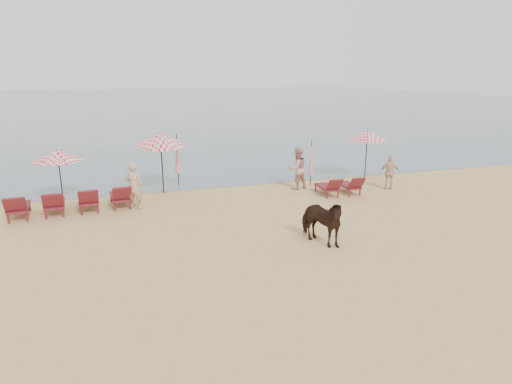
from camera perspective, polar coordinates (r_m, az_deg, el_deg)
The scene contains 13 objects.
ground at distance 11.05m, azimuth 7.95°, elevation -12.22°, with size 120.00×120.00×0.00m, color tan.
sea at distance 89.04m, azimuth -14.88°, elevation 11.74°, with size 160.00×140.00×0.06m, color #51606B.
lounger_cluster_left at distance 17.57m, azimuth -23.40°, elevation -1.10°, with size 4.47×2.27×0.68m.
lounger_cluster_right at distance 18.90m, azimuth 11.13°, elevation 0.84°, with size 1.70×1.63×0.60m.
umbrella_open_left_a at distance 18.65m, azimuth -24.93°, elevation 4.44°, with size 1.95×1.95×2.22m.
umbrella_open_left_b at distance 18.93m, azimuth -12.61°, elevation 6.92°, with size 2.18×2.22×2.77m.
umbrella_open_right at distance 21.55m, azimuth 14.64°, elevation 7.29°, with size 2.01×2.01×2.46m.
umbrella_closed_left at distance 20.28m, azimuth -10.44°, elevation 4.97°, with size 0.29×0.29×2.42m.
umbrella_closed_right at distance 20.09m, azimuth 7.38°, elevation 4.48°, with size 0.26×0.26×2.13m.
cow at distance 13.26m, azimuth 8.57°, elevation -3.86°, with size 0.81×1.79×1.51m, color black.
beachgoer_left at distance 17.17m, azimuth -15.98°, elevation 0.82°, with size 0.68×0.45×1.86m, color tan.
beachgoer_right_a at distance 19.50m, azimuth 5.52°, elevation 3.14°, with size 0.93×0.72×1.91m, color tan.
beachgoer_right_b at distance 20.28m, azimuth 17.42°, elevation 2.47°, with size 0.91×0.38×1.56m, color #D8A887.
Camera 1 is at (-4.31, -8.79, 5.12)m, focal length 30.00 mm.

